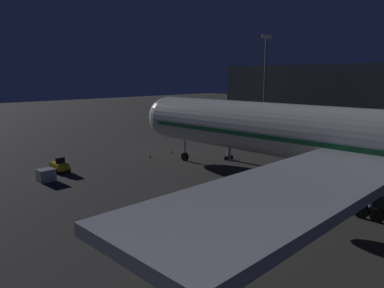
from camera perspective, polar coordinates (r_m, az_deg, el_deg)
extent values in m
plane|color=#383533|center=(42.87, 15.83, -6.44)|extent=(320.00, 320.00, 0.00)
cylinder|color=silver|center=(38.80, 24.84, 0.63)|extent=(6.09, 56.19, 6.09)
sphere|color=silver|center=(55.05, -3.67, 4.27)|extent=(5.96, 5.96, 5.96)
cube|color=#196033|center=(38.88, 24.79, -0.03)|extent=(6.15, 53.94, 0.50)
cube|color=black|center=(53.59, -2.39, 5.25)|extent=(3.35, 1.40, 0.90)
cube|color=#B7BABF|center=(38.41, 27.27, -1.28)|extent=(57.13, 8.28, 0.70)
cylinder|color=black|center=(48.60, 26.54, -1.12)|extent=(2.23, 0.15, 2.23)
cylinder|color=#B7BABF|center=(30.66, 19.66, -6.98)|extent=(2.63, 5.19, 2.63)
cylinder|color=black|center=(31.78, 15.43, -6.12)|extent=(2.23, 0.15, 2.23)
cylinder|color=#B7BABF|center=(53.05, -1.13, -0.02)|extent=(0.28, 0.28, 2.57)
cylinder|color=black|center=(53.43, -1.12, -2.01)|extent=(0.45, 1.20, 1.20)
cylinder|color=#B7BABF|center=(34.84, 26.29, -6.84)|extent=(0.28, 0.28, 2.57)
cylinder|color=black|center=(35.61, 25.05, -9.57)|extent=(0.45, 1.20, 1.20)
cylinder|color=black|center=(35.23, 27.05, -9.95)|extent=(0.45, 1.20, 1.20)
cube|color=#9E9E99|center=(59.26, 10.41, 4.57)|extent=(16.67, 2.60, 2.50)
cube|color=#9E9E99|center=(52.66, 5.21, 3.96)|extent=(3.20, 3.40, 3.00)
cube|color=black|center=(51.60, 4.20, 3.84)|extent=(0.70, 3.20, 2.70)
cylinder|color=#B7BABF|center=(53.98, 5.82, 0.11)|extent=(0.56, 0.56, 4.96)
cylinder|color=black|center=(54.87, 6.18, -2.05)|extent=(0.25, 0.60, 0.60)
cylinder|color=black|center=(53.97, 5.37, -2.25)|extent=(0.25, 0.60, 0.60)
cylinder|color=#59595E|center=(74.23, 11.29, 8.47)|extent=(0.40, 0.40, 19.52)
cube|color=#F9EFC6|center=(75.30, 11.98, 16.10)|extent=(1.10, 0.50, 0.60)
cube|color=#F9EFC6|center=(73.82, 11.18, 16.25)|extent=(1.10, 0.50, 0.60)
cube|color=yellow|center=(50.27, -20.06, -3.24)|extent=(1.50, 2.62, 0.90)
cube|color=black|center=(49.74, -19.93, -2.42)|extent=(1.20, 0.20, 0.70)
cylinder|color=black|center=(51.51, -19.65, -3.40)|extent=(0.24, 0.70, 0.70)
cylinder|color=black|center=(50.88, -21.29, -3.68)|extent=(0.24, 0.70, 0.70)
cylinder|color=black|center=(49.90, -18.74, -3.79)|extent=(0.24, 0.70, 0.70)
cylinder|color=black|center=(49.24, -20.43, -4.08)|extent=(0.24, 0.70, 0.70)
cube|color=#B7BABF|center=(46.50, -21.89, -4.55)|extent=(1.86, 1.58, 1.45)
cone|color=orange|center=(58.91, -3.28, -1.16)|extent=(0.36, 0.36, 0.55)
cone|color=orange|center=(56.16, -6.64, -1.80)|extent=(0.36, 0.36, 0.55)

